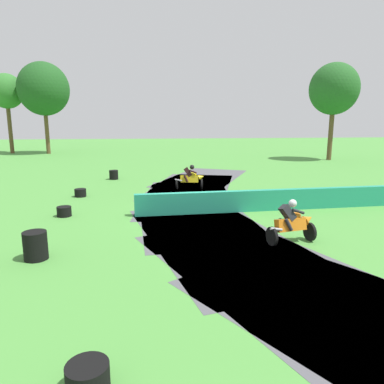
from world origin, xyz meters
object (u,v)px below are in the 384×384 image
at_px(tire_stack_mid_a, 80,193).
at_px(tire_stack_extra_a, 88,377).
at_px(tire_stack_mid_b, 64,211).
at_px(tire_stack_near, 114,175).
at_px(motorcycle_lead_yellow, 191,178).
at_px(tire_stack_far, 35,246).
at_px(motorcycle_chase_orange, 292,222).

distance_m(tire_stack_mid_a, tire_stack_extra_a, 13.85).
relative_size(tire_stack_mid_a, tire_stack_extra_a, 0.90).
distance_m(tire_stack_mid_b, tire_stack_extra_a, 10.14).
distance_m(tire_stack_near, tire_stack_mid_a, 5.37).
relative_size(motorcycle_lead_yellow, tire_stack_far, 2.14).
xyz_separation_m(tire_stack_mid_a, tire_stack_extra_a, (2.69, -13.58, 0.00)).
height_order(tire_stack_near, tire_stack_mid_a, tire_stack_near).
bearing_deg(motorcycle_chase_orange, tire_stack_mid_b, 153.48).
bearing_deg(tire_stack_extra_a, motorcycle_chase_orange, 47.27).
xyz_separation_m(motorcycle_chase_orange, tire_stack_extra_a, (-5.37, -5.82, -0.45)).
relative_size(tire_stack_near, tire_stack_far, 0.75).
relative_size(tire_stack_mid_a, tire_stack_mid_b, 1.00).
distance_m(motorcycle_chase_orange, tire_stack_extra_a, 7.93).
relative_size(motorcycle_lead_yellow, tire_stack_near, 2.86).
relative_size(tire_stack_near, tire_stack_mid_b, 1.05).
relative_size(tire_stack_near, tire_stack_extra_a, 0.95).
bearing_deg(tire_stack_mid_b, motorcycle_chase_orange, -26.52).
relative_size(tire_stack_near, tire_stack_mid_a, 1.05).
height_order(tire_stack_mid_b, tire_stack_far, tire_stack_far).
bearing_deg(tire_stack_near, tire_stack_mid_b, -96.66).
xyz_separation_m(motorcycle_lead_yellow, tire_stack_extra_a, (-3.10, -14.91, -0.46)).
bearing_deg(tire_stack_far, tire_stack_extra_a, -66.14).
height_order(tire_stack_mid_a, tire_stack_far, tire_stack_far).
bearing_deg(motorcycle_chase_orange, tire_stack_mid_a, 136.08).
distance_m(motorcycle_lead_yellow, tire_stack_near, 6.10).
bearing_deg(motorcycle_lead_yellow, tire_stack_near, 139.88).
bearing_deg(motorcycle_lead_yellow, motorcycle_chase_orange, -75.98).
bearing_deg(motorcycle_lead_yellow, tire_stack_mid_a, -167.14).
bearing_deg(tire_stack_mid_a, tire_stack_near, 77.80).
bearing_deg(tire_stack_near, motorcycle_lead_yellow, -40.12).
bearing_deg(tire_stack_near, tire_stack_mid_a, -102.20).
bearing_deg(tire_stack_mid_b, tire_stack_mid_a, 91.23).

